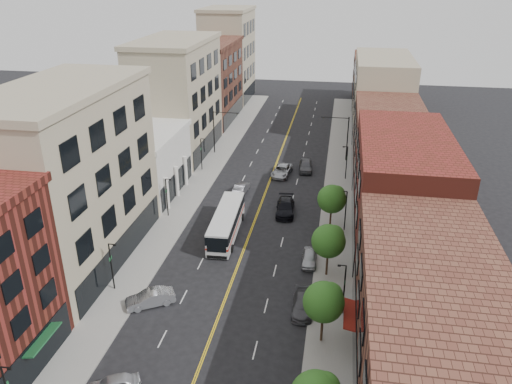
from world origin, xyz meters
The scene contains 32 objects.
ground centered at (0.00, 0.00, 0.00)m, with size 220.00×220.00×0.00m, color black.
sidewalk_left centered at (-10.00, 35.00, 0.07)m, with size 4.00×110.00×0.15m, color gray.
sidewalk_right centered at (10.00, 35.00, 0.07)m, with size 4.00×110.00×0.15m, color gray.
bldg_l_tanoffice centered at (-17.00, 13.00, 9.00)m, with size 10.00×22.00×18.00m, color tan.
bldg_l_white centered at (-17.00, 31.00, 4.00)m, with size 10.00×14.00×8.00m, color silver.
bldg_l_far_a centered at (-17.00, 48.00, 9.00)m, with size 10.00×20.00×18.00m, color tan.
bldg_l_far_b centered at (-17.00, 68.00, 7.50)m, with size 10.00×20.00×15.00m, color brown.
bldg_l_far_c centered at (-17.00, 86.00, 10.00)m, with size 10.00×16.00×20.00m, color tan.
bldg_r_near centered at (17.00, 0.00, 5.00)m, with size 10.00×26.00×10.00m, color brown.
bldg_r_mid centered at (17.00, 24.00, 6.00)m, with size 10.00×22.00×12.00m, color maroon.
bldg_r_far_a centered at (17.00, 45.00, 5.00)m, with size 10.00×20.00×10.00m, color brown.
bldg_r_far_b centered at (17.00, 66.00, 7.00)m, with size 10.00×22.00×14.00m, color tan.
bldg_r_far_c centered at (17.00, 86.00, 5.50)m, with size 10.00×18.00×11.00m, color brown.
tree_r_1 centered at (9.39, 4.07, 4.13)m, with size 3.40×3.40×5.59m.
tree_r_2 centered at (9.39, 14.07, 4.13)m, with size 3.40×3.40×5.59m.
tree_r_3 centered at (9.39, 24.07, 4.13)m, with size 3.40×3.40×5.59m.
lamp_l_1 centered at (-10.95, 8.00, 2.97)m, with size 0.81×0.55×5.05m.
lamp_l_2 centered at (-10.95, 24.00, 2.97)m, with size 0.81×0.55×5.05m.
lamp_l_3 centered at (-10.95, 40.00, 2.97)m, with size 0.81×0.55×5.05m.
lamp_r_1 centered at (10.95, 8.00, 2.97)m, with size 0.81×0.55×5.05m.
lamp_r_2 centered at (10.95, 24.00, 2.97)m, with size 0.81×0.55×5.05m.
lamp_r_3 centered at (10.95, 40.00, 2.97)m, with size 0.81×0.55×5.05m.
signal_mast_left centered at (-10.27, 48.00, 4.65)m, with size 4.49×0.18×7.20m.
signal_mast_right centered at (10.27, 48.00, 4.65)m, with size 4.49×0.18×7.20m.
city_bus centered at (-2.65, 20.62, 1.73)m, with size 3.17×11.67×2.98m.
car_angle_b centered at (-6.63, 6.28, 0.75)m, with size 1.58×4.53×1.49m, color silver.
car_parked_mid centered at (7.40, 7.84, 0.67)m, with size 1.87×4.59×1.33m, color #434247.
car_parked_far centered at (7.40, 16.04, 0.66)m, with size 1.57×3.90×1.33m, color #A6A8AE.
car_lane_behind centered at (-3.33, 32.63, 0.71)m, with size 1.49×4.28×1.41m, color #4D4C52.
car_lane_a centered at (3.49, 27.45, 0.81)m, with size 2.28×5.61×1.63m, color black.
car_lane_b centered at (1.50, 40.09, 0.76)m, with size 2.53×5.48×1.52m, color #A4A7AC.
car_lane_c centered at (4.86, 42.64, 0.83)m, with size 1.95×4.86×1.66m, color #4A4A4F.
Camera 1 is at (9.54, -29.61, 28.75)m, focal length 35.00 mm.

